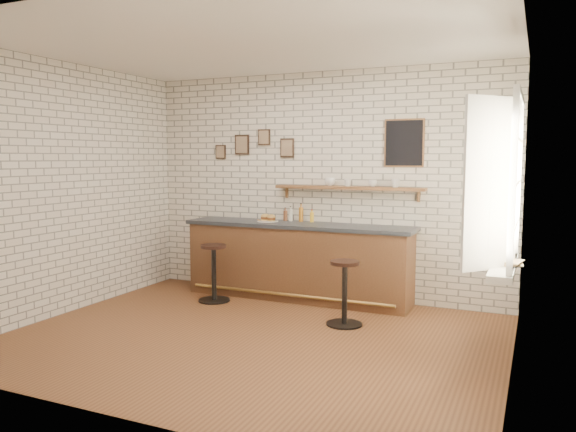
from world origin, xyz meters
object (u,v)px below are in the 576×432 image
(shelf_cup_a, at_px, (330,182))
(book_lower, at_px, (501,263))
(bar_stool_right, at_px, (345,291))
(bar_stool_left, at_px, (214,271))
(shelf_cup_c, at_px, (373,183))
(ciabatta_sandwich, at_px, (268,218))
(shelf_cup_b, at_px, (348,183))
(condiment_bottle_yellow, at_px, (312,217))
(bitters_bottle_white, at_px, (291,215))
(bitters_bottle_brown, at_px, (285,215))
(bitters_bottle_amber, at_px, (301,214))
(book_upper, at_px, (501,261))
(shelf_cup_d, at_px, (395,183))
(bar_counter, at_px, (298,261))
(sandwich_plate, at_px, (268,221))

(shelf_cup_a, xyz_separation_m, book_lower, (2.23, -1.70, -0.61))
(shelf_cup_a, bearing_deg, bar_stool_right, -86.99)
(bar_stool_left, bearing_deg, shelf_cup_c, 22.21)
(ciabatta_sandwich, distance_m, shelf_cup_b, 1.18)
(shelf_cup_b, bearing_deg, condiment_bottle_yellow, 106.18)
(ciabatta_sandwich, xyz_separation_m, bitters_bottle_white, (0.25, 0.18, 0.03))
(condiment_bottle_yellow, bearing_deg, book_lower, -34.43)
(bitters_bottle_brown, distance_m, bitters_bottle_amber, 0.23)
(ciabatta_sandwich, relative_size, bar_stool_left, 0.37)
(bitters_bottle_brown, height_order, bitters_bottle_amber, bitters_bottle_amber)
(book_upper, bearing_deg, bitters_bottle_white, 160.46)
(ciabatta_sandwich, relative_size, bitters_bottle_brown, 1.52)
(ciabatta_sandwich, distance_m, shelf_cup_d, 1.76)
(condiment_bottle_yellow, relative_size, book_lower, 0.70)
(shelf_cup_b, distance_m, book_lower, 2.68)
(bar_counter, relative_size, bitters_bottle_brown, 16.99)
(bitters_bottle_brown, bearing_deg, condiment_bottle_yellow, -0.00)
(sandwich_plate, xyz_separation_m, bar_stool_right, (1.40, -0.90, -0.63))
(shelf_cup_a, relative_size, shelf_cup_b, 1.40)
(shelf_cup_c, bearing_deg, ciabatta_sandwich, 120.35)
(ciabatta_sandwich, height_order, bar_stool_left, ciabatta_sandwich)
(shelf_cup_a, distance_m, shelf_cup_b, 0.24)
(bitters_bottle_brown, bearing_deg, bar_stool_right, -41.56)
(bar_stool_left, height_order, book_upper, book_upper)
(book_lower, bearing_deg, bar_counter, 144.87)
(sandwich_plate, xyz_separation_m, shelf_cup_c, (1.40, 0.18, 0.53))
(condiment_bottle_yellow, bearing_deg, ciabatta_sandwich, -162.12)
(bar_stool_right, height_order, shelf_cup_b, shelf_cup_b)
(shelf_cup_c, relative_size, shelf_cup_d, 0.98)
(bar_stool_right, xyz_separation_m, shelf_cup_c, (0.00, 1.08, 1.15))
(bar_counter, height_order, book_upper, bar_counter)
(bar_counter, xyz_separation_m, shelf_cup_c, (0.95, 0.20, 1.04))
(bitters_bottle_amber, distance_m, book_lower, 3.14)
(bitters_bottle_white, bearing_deg, ciabatta_sandwich, -144.00)
(bar_stool_right, relative_size, book_lower, 3.03)
(ciabatta_sandwich, relative_size, shelf_cup_b, 2.86)
(bitters_bottle_brown, bearing_deg, book_upper, -30.42)
(sandwich_plate, xyz_separation_m, shelf_cup_b, (1.07, 0.18, 0.53))
(bar_counter, relative_size, book_upper, 12.97)
(condiment_bottle_yellow, bearing_deg, bitters_bottle_brown, 180.00)
(bar_stool_right, height_order, shelf_cup_c, shelf_cup_c)
(condiment_bottle_yellow, bearing_deg, sandwich_plate, -162.46)
(condiment_bottle_yellow, relative_size, book_upper, 0.71)
(bitters_bottle_amber, relative_size, shelf_cup_d, 2.25)
(bar_stool_left, bearing_deg, bitters_bottle_white, 45.65)
(bar_stool_left, distance_m, shelf_cup_d, 2.59)
(bitters_bottle_white, relative_size, shelf_cup_a, 1.51)
(condiment_bottle_yellow, relative_size, bar_stool_right, 0.23)
(bitters_bottle_white, xyz_separation_m, book_upper, (2.79, -1.69, -0.13))
(shelf_cup_a, relative_size, shelf_cup_c, 1.25)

